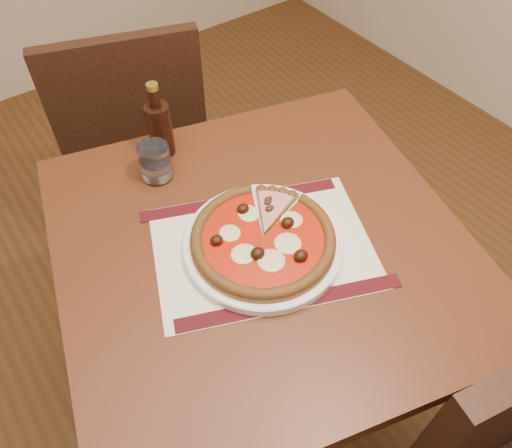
% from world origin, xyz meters
% --- Properties ---
extents(table, '(0.98, 0.98, 0.75)m').
position_xyz_m(table, '(0.76, 1.02, 0.65)').
color(table, '#572814').
rests_on(table, ground).
extents(chair_far, '(0.53, 0.53, 0.89)m').
position_xyz_m(chair_far, '(0.80, 1.75, 0.51)').
color(chair_far, black).
rests_on(chair_far, ground).
extents(placemat, '(0.51, 0.44, 0.00)m').
position_xyz_m(placemat, '(0.75, 1.00, 0.75)').
color(placemat, silver).
rests_on(placemat, table).
extents(plate, '(0.31, 0.31, 0.02)m').
position_xyz_m(plate, '(0.75, 1.00, 0.76)').
color(plate, white).
rests_on(plate, placemat).
extents(pizza, '(0.28, 0.28, 0.04)m').
position_xyz_m(pizza, '(0.75, 1.00, 0.78)').
color(pizza, brown).
rests_on(pizza, plate).
extents(ham_slice, '(0.12, 0.11, 0.02)m').
position_xyz_m(ham_slice, '(0.82, 1.07, 0.78)').
color(ham_slice, brown).
rests_on(ham_slice, plate).
extents(water_glass, '(0.09, 0.09, 0.08)m').
position_xyz_m(water_glass, '(0.68, 1.30, 0.79)').
color(water_glass, white).
rests_on(water_glass, table).
extents(bottle, '(0.05, 0.05, 0.18)m').
position_xyz_m(bottle, '(0.73, 1.37, 0.82)').
color(bottle, '#38190E').
rests_on(bottle, table).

